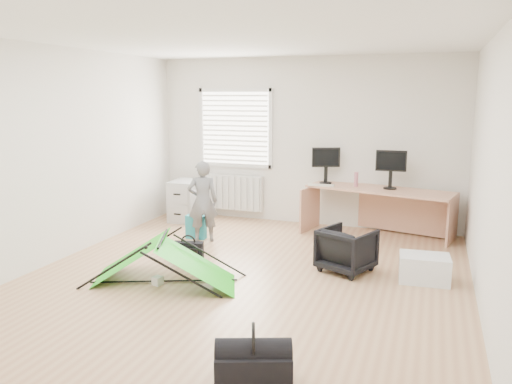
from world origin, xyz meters
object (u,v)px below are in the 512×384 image
(monitor_right, at_px, (391,175))
(laptop_bag, at_px, (189,253))
(duffel_bag, at_px, (253,367))
(desk, at_px, (378,212))
(kite, at_px, (163,261))
(storage_crate, at_px, (424,268))
(filing_cabinet, at_px, (186,201))
(monitor_left, at_px, (326,170))
(thermos, at_px, (356,179))
(office_chair, at_px, (347,250))
(person, at_px, (203,201))

(monitor_right, height_order, laptop_bag, monitor_right)
(monitor_right, height_order, duffel_bag, monitor_right)
(desk, xyz_separation_m, kite, (-2.07, -2.79, -0.10))
(duffel_bag, bearing_deg, kite, 116.25)
(duffel_bag, bearing_deg, monitor_right, 62.19)
(kite, bearing_deg, desk, 31.06)
(desk, height_order, duffel_bag, desk)
(kite, height_order, storage_crate, kite)
(desk, bearing_deg, filing_cabinet, -164.56)
(storage_crate, bearing_deg, duffel_bag, -113.65)
(desk, height_order, filing_cabinet, desk)
(monitor_right, distance_m, duffel_bag, 4.49)
(monitor_right, relative_size, laptop_bag, 1.19)
(laptop_bag, bearing_deg, desk, 32.11)
(storage_crate, bearing_deg, kite, -159.63)
(monitor_left, relative_size, thermos, 1.97)
(desk, bearing_deg, monitor_left, -177.98)
(thermos, relative_size, office_chair, 0.38)
(kite, relative_size, storage_crate, 3.03)
(monitor_left, xyz_separation_m, office_chair, (0.66, -1.88, -0.67))
(filing_cabinet, bearing_deg, monitor_left, 4.96)
(person, bearing_deg, office_chair, 137.80)
(filing_cabinet, xyz_separation_m, person, (0.80, -1.01, 0.25))
(office_chair, height_order, person, person)
(kite, distance_m, storage_crate, 2.97)
(office_chair, height_order, duffel_bag, office_chair)
(monitor_left, relative_size, monitor_right, 0.99)
(desk, height_order, monitor_right, monitor_right)
(monitor_left, xyz_separation_m, duffel_bag, (0.43, -4.51, -0.81))
(laptop_bag, bearing_deg, duffel_bag, -65.95)
(person, relative_size, laptop_bag, 3.17)
(filing_cabinet, distance_m, thermos, 2.86)
(monitor_left, bearing_deg, laptop_bag, -141.01)
(office_chair, distance_m, kite, 2.17)
(monitor_left, bearing_deg, duffel_bag, -106.65)
(person, bearing_deg, kite, 72.63)
(office_chair, bearing_deg, monitor_left, -47.51)
(kite, distance_m, laptop_bag, 0.69)
(filing_cabinet, bearing_deg, desk, 0.06)
(office_chair, xyz_separation_m, duffel_bag, (-0.24, -2.63, -0.14))
(duffel_bag, bearing_deg, laptop_bag, 106.61)
(kite, bearing_deg, storage_crate, -2.05)
(desk, xyz_separation_m, office_chair, (-0.18, -1.71, -0.10))
(person, relative_size, duffel_bag, 2.10)
(monitor_right, relative_size, office_chair, 0.76)
(filing_cabinet, bearing_deg, storage_crate, -25.05)
(filing_cabinet, height_order, laptop_bag, filing_cabinet)
(filing_cabinet, xyz_separation_m, monitor_left, (2.32, 0.29, 0.59))
(monitor_right, bearing_deg, desk, -171.11)
(kite, xyz_separation_m, storage_crate, (2.78, 1.03, -0.10))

